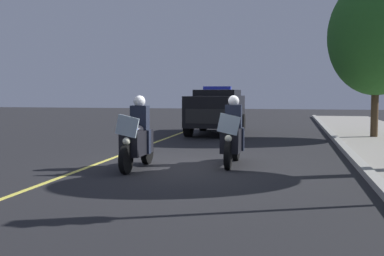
{
  "coord_description": "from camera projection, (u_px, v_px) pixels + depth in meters",
  "views": [
    {
      "loc": [
        11.14,
        2.42,
        1.79
      ],
      "look_at": [
        -0.36,
        0.0,
        0.9
      ],
      "focal_mm": 43.99,
      "sensor_mm": 36.0,
      "label": 1
    }
  ],
  "objects": [
    {
      "name": "ground_plane",
      "position": [
        189.0,
        166.0,
        11.5
      ],
      "size": [
        80.0,
        80.0,
        0.0
      ],
      "primitive_type": "plane",
      "color": "black"
    },
    {
      "name": "curb_strip",
      "position": [
        363.0,
        168.0,
        10.66
      ],
      "size": [
        48.0,
        0.24,
        0.15
      ],
      "primitive_type": "cube",
      "color": "#9E9B93",
      "rests_on": "ground"
    },
    {
      "name": "lane_stripe_center",
      "position": [
        100.0,
        163.0,
        11.98
      ],
      "size": [
        48.0,
        0.12,
        0.01
      ],
      "primitive_type": "cube",
      "color": "#E0D14C",
      "rests_on": "ground"
    },
    {
      "name": "police_motorcycle_lead_left",
      "position": [
        137.0,
        139.0,
        11.03
      ],
      "size": [
        2.14,
        0.56,
        1.72
      ],
      "color": "black",
      "rests_on": "ground"
    },
    {
      "name": "police_motorcycle_lead_right",
      "position": [
        232.0,
        137.0,
        11.62
      ],
      "size": [
        2.14,
        0.56,
        1.72
      ],
      "color": "black",
      "rests_on": "ground"
    },
    {
      "name": "police_suv",
      "position": [
        217.0,
        109.0,
        20.3
      ],
      "size": [
        4.93,
        2.12,
        2.05
      ],
      "color": "black",
      "rests_on": "ground"
    },
    {
      "name": "tree_far_back",
      "position": [
        377.0,
        36.0,
        17.7
      ],
      "size": [
        3.63,
        3.63,
        6.06
      ],
      "color": "#42301E",
      "rests_on": "sidewalk_strip"
    }
  ]
}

